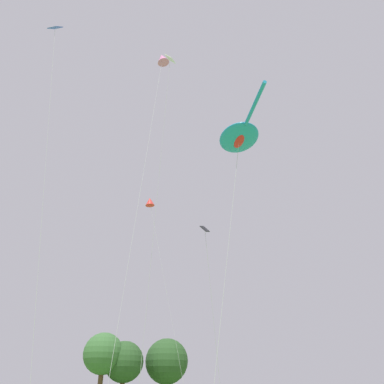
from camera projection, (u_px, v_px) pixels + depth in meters
big_show_kite at (239, 137)px, 27.35m from camera, size 4.86×7.80×18.59m
small_kite_stunt_black at (54, 51)px, 25.51m from camera, size 3.31×2.32×25.12m
small_kite_streamer_purple at (150, 202)px, 41.50m from camera, size 3.80×4.25×20.95m
small_kite_box_yellow at (162, 59)px, 29.80m from camera, size 3.61×4.09×25.82m
small_kite_tiny_distant at (168, 85)px, 27.31m from camera, size 0.99×2.20×24.46m
small_kite_bird_shape at (206, 244)px, 23.33m from camera, size 2.04×1.58×11.20m
tree_shrub_far at (103, 354)px, 63.81m from camera, size 6.75×6.75×10.99m
tree_oak_right at (124, 362)px, 64.82m from camera, size 6.74×6.74×9.81m
tree_pine_center at (167, 361)px, 69.10m from camera, size 7.90×7.90×10.79m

